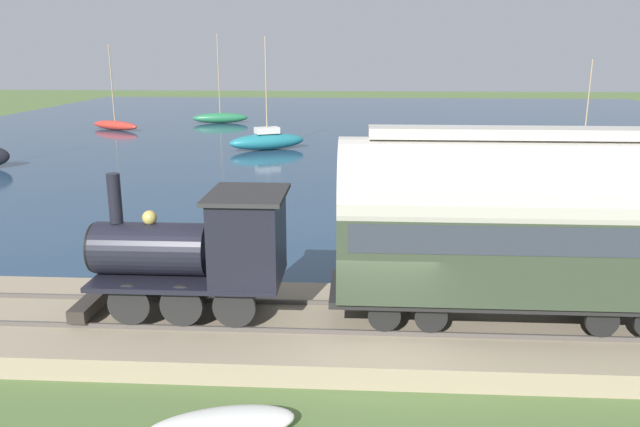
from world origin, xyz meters
TOP-DOWN VIEW (x-y plane):
  - ground_plane at (0.00, 0.00)m, footprint 200.00×200.00m
  - harbor_water at (43.72, 0.00)m, footprint 80.00×80.00m
  - rail_embankment at (0.96, 0.00)m, footprint 4.91×56.00m
  - steam_locomotive at (0.96, 4.32)m, footprint 2.33×5.18m
  - passenger_coach at (0.96, -3.11)m, footprint 2.60×8.61m
  - sailboat_teal at (31.53, 7.14)m, footprint 3.98×5.77m
  - sailboat_red at (42.30, 22.64)m, footprint 3.44×5.38m
  - sailboat_green at (48.35, 14.26)m, footprint 2.34×5.56m
  - sailboat_blue at (30.27, -14.96)m, footprint 4.34×6.27m
  - rowboat_far_out at (8.85, 7.00)m, footprint 1.25×2.16m
  - rowboat_near_shore at (6.24, 5.21)m, footprint 1.75×2.54m
  - rowboat_mid_harbor at (9.23, -7.41)m, footprint 2.44×2.23m
  - beached_dinghy at (-3.26, 3.06)m, footprint 1.88×3.00m

SIDE VIEW (x-z plane):
  - ground_plane at x=0.00m, z-range 0.00..0.00m
  - harbor_water at x=43.72m, z-range 0.00..0.01m
  - beached_dinghy at x=-3.26m, z-range 0.00..0.44m
  - rowboat_far_out at x=8.85m, z-range 0.01..0.51m
  - rail_embankment at x=0.96m, z-range -0.06..0.59m
  - rowboat_near_shore at x=6.24m, z-range 0.01..0.54m
  - rowboat_mid_harbor at x=9.23m, z-range 0.01..0.55m
  - sailboat_red at x=42.30m, z-range -3.30..4.25m
  - sailboat_blue at x=30.27m, z-range -2.72..3.73m
  - sailboat_green at x=48.35m, z-range -3.73..4.86m
  - sailboat_teal at x=31.53m, z-range -3.33..4.68m
  - steam_locomotive at x=0.96m, z-range 0.61..4.11m
  - passenger_coach at x=0.96m, z-range 0.84..5.51m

